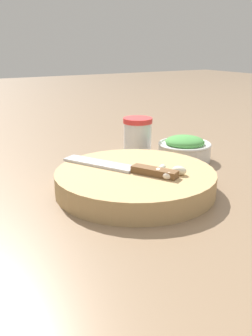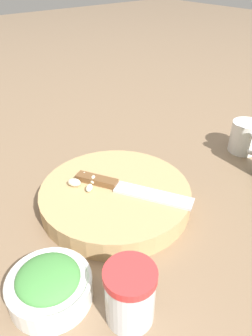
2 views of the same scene
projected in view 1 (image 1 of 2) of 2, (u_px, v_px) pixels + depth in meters
ground_plane at (92, 192)px, 0.70m from camera, size 5.00×5.00×0.00m
cutting_board at (135, 181)px, 0.70m from camera, size 0.30×0.30×0.04m
chef_knife at (125, 167)px, 0.69m from camera, size 0.14×0.22×0.01m
garlic_cloves at (169, 171)px, 0.66m from camera, size 0.06×0.06×0.02m
herb_bowl at (184, 148)px, 0.88m from camera, size 0.12×0.12×0.06m
spice_jar at (138, 136)px, 0.92m from camera, size 0.07×0.07×0.09m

